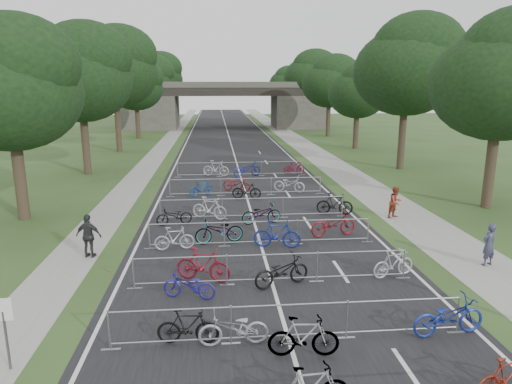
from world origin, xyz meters
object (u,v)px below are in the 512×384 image
park_sign (4,321)px  pedestrian_c (89,236)px  overpass_bridge (226,105)px  pedestrian_b (395,202)px  pedestrian_a (489,245)px

park_sign → pedestrian_c: park_sign is taller
overpass_bridge → pedestrian_c: bearing=-97.1°
pedestrian_b → pedestrian_c: pedestrian_c is taller
pedestrian_b → park_sign: bearing=-169.5°
overpass_bridge → pedestrian_b: size_ratio=19.33×
park_sign → pedestrian_b: 18.13m
pedestrian_a → pedestrian_b: bearing=-99.5°
pedestrian_c → pedestrian_b: bearing=-151.0°
pedestrian_b → pedestrian_a: bearing=-110.0°
overpass_bridge → park_sign: overpass_bridge is taller
overpass_bridge → pedestrian_a: (8.21, -56.91, -2.73)m
pedestrian_b → pedestrian_c: (-14.00, -4.24, 0.07)m
pedestrian_b → pedestrian_c: 14.63m
pedestrian_a → overpass_bridge: bearing=-100.2°
park_sign → pedestrian_b: bearing=39.4°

